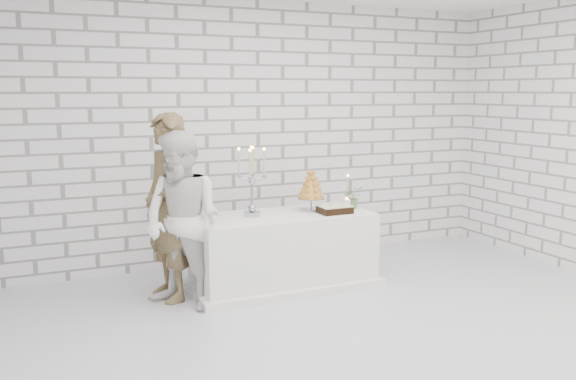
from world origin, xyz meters
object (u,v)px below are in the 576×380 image
object	(u,v)px
bride	(183,221)
cake_table	(283,250)
groom	(168,207)
candelabra	(252,181)
croquembouche	(311,190)

from	to	relation	value
bride	cake_table	bearing A→B (deg)	63.84
groom	bride	bearing A→B (deg)	-2.12
cake_table	candelabra	world-z (taller)	candelabra
cake_table	candelabra	size ratio (longest dim) A/B	2.56
groom	bride	size ratio (longest dim) A/B	1.09
croquembouche	cake_table	bearing A→B (deg)	-170.78
groom	candelabra	distance (m)	0.86
groom	bride	distance (m)	0.33
bride	candelabra	world-z (taller)	bride
groom	bride	world-z (taller)	groom
groom	candelabra	size ratio (longest dim) A/B	2.54
croquembouche	groom	bearing A→B (deg)	178.30
cake_table	croquembouche	world-z (taller)	croquembouche
groom	croquembouche	world-z (taller)	groom
groom	candelabra	xyz separation A→B (m)	(0.83, -0.05, 0.21)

